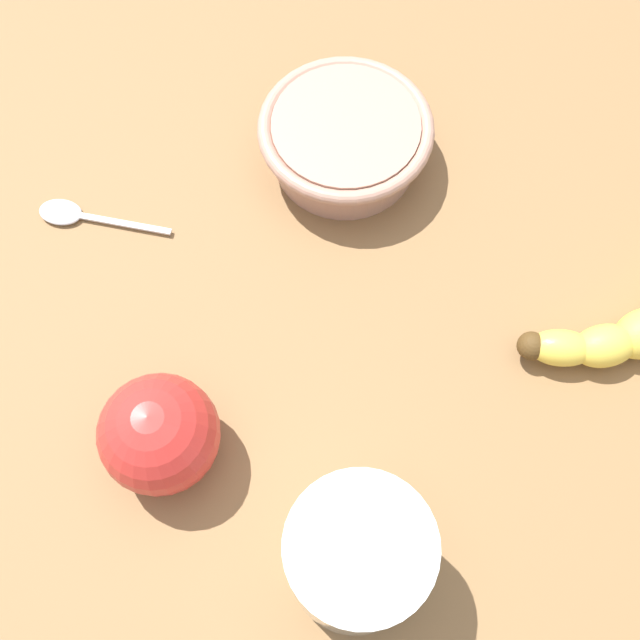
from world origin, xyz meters
TOP-DOWN VIEW (x-y plane):
  - wooden_tabletop at (0.00, 0.00)cm, footprint 120.00×120.00cm
  - smoothie_glass at (-11.04, -15.40)cm, footprint 9.17×9.17cm
  - ceramic_bowl at (4.60, 13.82)cm, footprint 14.29×14.29cm
  - apple_fruit at (-18.82, -1.97)cm, footprint 8.34×8.34cm
  - teaspoon at (-17.99, 19.82)cm, footprint 9.49×8.34cm

SIDE VIEW (x-z plane):
  - wooden_tabletop at x=0.00cm, z-range 0.00..3.00cm
  - teaspoon at x=-17.99cm, z-range 3.00..3.80cm
  - ceramic_bowl at x=4.60cm, z-range 3.47..8.36cm
  - apple_fruit at x=-18.82cm, z-range 3.00..11.34cm
  - smoothie_glass at x=-11.04cm, z-range 2.91..12.66cm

